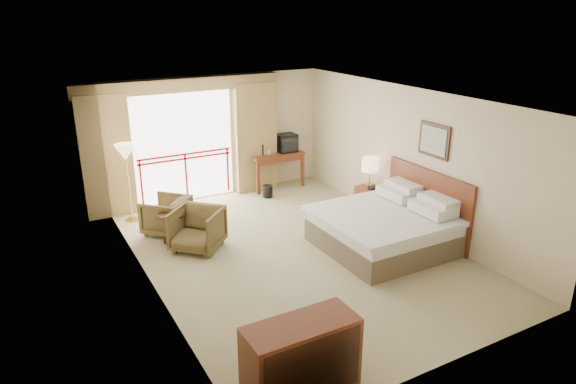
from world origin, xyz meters
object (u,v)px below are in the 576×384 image
side_table (173,222)px  nightstand (370,201)px  tv (287,143)px  desk (274,160)px  dresser (301,357)px  table_lamp (370,165)px  armchair_far (168,232)px  floor_lamp (126,155)px  armchair_near (199,248)px  bed (385,228)px  wastebasket (268,191)px

side_table → nightstand: bearing=-10.1°
tv → desk: bearing=150.3°
nightstand → dresser: dresser is taller
tv → table_lamp: bearing=-95.1°
nightstand → dresser: bearing=-139.9°
armchair_far → side_table: side_table is taller
armchair_far → dresser: 4.95m
tv → side_table: bearing=-169.5°
desk → tv: bearing=-7.1°
nightstand → floor_lamp: bearing=149.8°
nightstand → desk: (-0.86, 2.58, 0.35)m
dresser → floor_lamp: bearing=95.7°
table_lamp → armchair_near: size_ratio=0.71×
table_lamp → armchair_near: bearing=177.4°
nightstand → bed: bearing=-121.6°
armchair_far → wastebasket: bearing=153.8°
desk → armchair_far: 3.43m
side_table → desk: bearing=31.5°
wastebasket → floor_lamp: size_ratio=0.18×
dresser → side_table: bearing=91.9°
side_table → armchair_far: bearing=87.7°
armchair_far → armchair_near: (0.28, -0.95, 0.00)m
side_table → floor_lamp: size_ratio=0.36×
armchair_near → dresser: size_ratio=0.65×
bed → armchair_far: bearing=142.0°
wastebasket → floor_lamp: (-3.00, 0.14, 1.22)m
nightstand → armchair_far: size_ratio=0.78×
floor_lamp → wastebasket: bearing=-2.7°
nightstand → dresser: size_ratio=0.48×
nightstand → floor_lamp: (-4.36, 2.11, 1.06)m
floor_lamp → side_table: bearing=-73.2°
armchair_far → dresser: dresser is taller
tv → armchair_near: size_ratio=0.55×
desk → wastebasket: size_ratio=4.62×
floor_lamp → table_lamp: bearing=-25.3°
table_lamp → floor_lamp: floor_lamp is taller
armchair_far → dresser: bearing=47.1°
table_lamp → armchair_far: (-3.91, 1.11, -1.07)m
armchair_far → nightstand: bearing=119.8°
armchair_far → side_table: bearing=44.0°
tv → armchair_near: tv is taller
bed → desk: 3.94m
bed → floor_lamp: floor_lamp is taller
bed → desk: (-0.17, 3.93, 0.28)m
nightstand → armchair_far: bearing=159.1°
dresser → armchair_far: bearing=91.5°
bed → armchair_near: bed is taller
table_lamp → side_table: (-3.93, 0.65, -0.68)m
bed → armchair_near: bearing=152.0°
dresser → tv: bearing=63.2°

